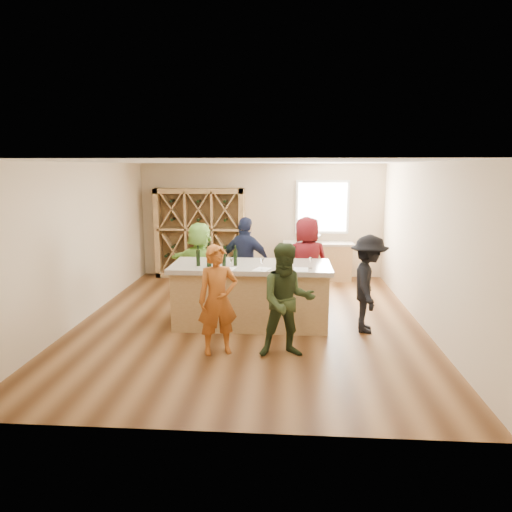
# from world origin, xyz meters

# --- Properties ---
(floor) EXTENTS (6.00, 7.00, 0.10)m
(floor) POSITION_xyz_m (0.00, 0.00, -0.05)
(floor) COLOR brown
(floor) RESTS_ON ground
(ceiling) EXTENTS (6.00, 7.00, 0.10)m
(ceiling) POSITION_xyz_m (0.00, 0.00, 2.85)
(ceiling) COLOR white
(ceiling) RESTS_ON ground
(wall_back) EXTENTS (6.00, 0.10, 2.80)m
(wall_back) POSITION_xyz_m (0.00, 3.55, 1.40)
(wall_back) COLOR #CBB493
(wall_back) RESTS_ON ground
(wall_front) EXTENTS (6.00, 0.10, 2.80)m
(wall_front) POSITION_xyz_m (0.00, -3.55, 1.40)
(wall_front) COLOR #CBB493
(wall_front) RESTS_ON ground
(wall_left) EXTENTS (0.10, 7.00, 2.80)m
(wall_left) POSITION_xyz_m (-3.05, 0.00, 1.40)
(wall_left) COLOR #CBB493
(wall_left) RESTS_ON ground
(wall_right) EXTENTS (0.10, 7.00, 2.80)m
(wall_right) POSITION_xyz_m (3.05, 0.00, 1.40)
(wall_right) COLOR #CBB493
(wall_right) RESTS_ON ground
(window_frame) EXTENTS (1.30, 0.06, 1.30)m
(window_frame) POSITION_xyz_m (1.50, 3.47, 1.75)
(window_frame) COLOR white
(window_frame) RESTS_ON wall_back
(window_pane) EXTENTS (1.18, 0.01, 1.18)m
(window_pane) POSITION_xyz_m (1.50, 3.44, 1.75)
(window_pane) COLOR white
(window_pane) RESTS_ON wall_back
(wine_rack) EXTENTS (2.20, 0.45, 2.20)m
(wine_rack) POSITION_xyz_m (-1.50, 3.27, 1.10)
(wine_rack) COLOR #A37F4E
(wine_rack) RESTS_ON floor
(back_counter_base) EXTENTS (1.60, 0.58, 0.86)m
(back_counter_base) POSITION_xyz_m (1.40, 3.20, 0.43)
(back_counter_base) COLOR #A37F4E
(back_counter_base) RESTS_ON floor
(back_counter_top) EXTENTS (1.70, 0.62, 0.06)m
(back_counter_top) POSITION_xyz_m (1.40, 3.20, 0.89)
(back_counter_top) COLOR #A29685
(back_counter_top) RESTS_ON back_counter_base
(sink) EXTENTS (0.54, 0.54, 0.19)m
(sink) POSITION_xyz_m (1.20, 3.20, 1.01)
(sink) COLOR silver
(sink) RESTS_ON back_counter_top
(faucet) EXTENTS (0.02, 0.02, 0.30)m
(faucet) POSITION_xyz_m (1.20, 3.38, 1.07)
(faucet) COLOR silver
(faucet) RESTS_ON back_counter_top
(tasting_counter_base) EXTENTS (2.60, 1.00, 1.00)m
(tasting_counter_base) POSITION_xyz_m (0.04, -0.17, 0.50)
(tasting_counter_base) COLOR #A37F4E
(tasting_counter_base) RESTS_ON floor
(tasting_counter_top) EXTENTS (2.72, 1.12, 0.08)m
(tasting_counter_top) POSITION_xyz_m (0.04, -0.17, 1.04)
(tasting_counter_top) COLOR #A29685
(tasting_counter_top) RESTS_ON tasting_counter_base
(wine_bottle_a) EXTENTS (0.09, 0.09, 0.27)m
(wine_bottle_a) POSITION_xyz_m (-0.83, -0.37, 1.22)
(wine_bottle_a) COLOR black
(wine_bottle_a) RESTS_ON tasting_counter_top
(wine_bottle_b) EXTENTS (0.11, 0.11, 0.33)m
(wine_bottle_b) POSITION_xyz_m (-0.64, -0.41, 1.25)
(wine_bottle_b) COLOR black
(wine_bottle_b) RESTS_ON tasting_counter_top
(wine_bottle_d) EXTENTS (0.07, 0.07, 0.27)m
(wine_bottle_d) POSITION_xyz_m (-0.39, -0.38, 1.22)
(wine_bottle_d) COLOR black
(wine_bottle_d) RESTS_ON tasting_counter_top
(wine_bottle_e) EXTENTS (0.08, 0.08, 0.27)m
(wine_bottle_e) POSITION_xyz_m (-0.21, -0.30, 1.21)
(wine_bottle_e) COLOR black
(wine_bottle_e) RESTS_ON tasting_counter_top
(wine_glass_a) EXTENTS (0.07, 0.07, 0.18)m
(wine_glass_a) POSITION_xyz_m (-0.25, -0.60, 1.17)
(wine_glass_a) COLOR white
(wine_glass_a) RESTS_ON tasting_counter_top
(wine_glass_b) EXTENTS (0.10, 0.10, 0.20)m
(wine_glass_b) POSITION_xyz_m (0.25, -0.62, 1.18)
(wine_glass_b) COLOR white
(wine_glass_b) RESTS_ON tasting_counter_top
(wine_glass_c) EXTENTS (0.09, 0.09, 0.19)m
(wine_glass_c) POSITION_xyz_m (0.69, -0.67, 1.17)
(wine_glass_c) COLOR white
(wine_glass_c) RESTS_ON tasting_counter_top
(wine_glass_e) EXTENTS (0.07, 0.07, 0.18)m
(wine_glass_e) POSITION_xyz_m (1.04, -0.43, 1.17)
(wine_glass_e) COLOR white
(wine_glass_e) RESTS_ON tasting_counter_top
(tasting_menu_a) EXTENTS (0.25, 0.31, 0.00)m
(tasting_menu_a) POSITION_xyz_m (-0.30, -0.57, 1.08)
(tasting_menu_a) COLOR white
(tasting_menu_a) RESTS_ON tasting_counter_top
(tasting_menu_b) EXTENTS (0.33, 0.38, 0.00)m
(tasting_menu_b) POSITION_xyz_m (0.25, -0.56, 1.08)
(tasting_menu_b) COLOR white
(tasting_menu_b) RESTS_ON tasting_counter_top
(tasting_menu_c) EXTENTS (0.25, 0.33, 0.00)m
(tasting_menu_c) POSITION_xyz_m (0.88, -0.54, 1.08)
(tasting_menu_c) COLOR white
(tasting_menu_c) RESTS_ON tasting_counter_top
(person_near_left) EXTENTS (0.70, 0.61, 1.63)m
(person_near_left) POSITION_xyz_m (-0.34, -1.44, 0.81)
(person_near_left) COLOR #994C19
(person_near_left) RESTS_ON floor
(person_near_right) EXTENTS (0.87, 0.56, 1.67)m
(person_near_right) POSITION_xyz_m (0.67, -1.48, 0.83)
(person_near_right) COLOR #263319
(person_near_right) RESTS_ON floor
(person_server) EXTENTS (0.61, 1.11, 1.63)m
(person_server) POSITION_xyz_m (2.00, -0.36, 0.82)
(person_server) COLOR black
(person_server) RESTS_ON floor
(person_far_mid) EXTENTS (1.16, 0.85, 1.78)m
(person_far_mid) POSITION_xyz_m (-0.14, 0.81, 0.89)
(person_far_mid) COLOR #191E38
(person_far_mid) RESTS_ON floor
(person_far_right) EXTENTS (1.00, 0.79, 1.80)m
(person_far_right) POSITION_xyz_m (1.03, 0.79, 0.90)
(person_far_right) COLOR #590F14
(person_far_right) RESTS_ON floor
(person_far_left) EXTENTS (1.65, 1.13, 1.68)m
(person_far_left) POSITION_xyz_m (-1.03, 0.79, 0.84)
(person_far_left) COLOR #8CC64C
(person_far_left) RESTS_ON floor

